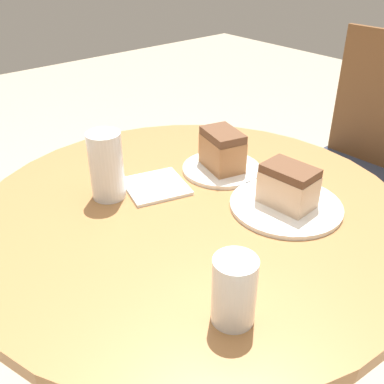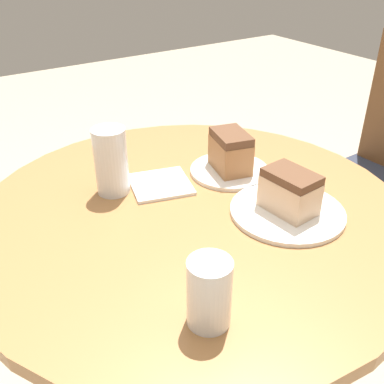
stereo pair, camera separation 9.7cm
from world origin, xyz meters
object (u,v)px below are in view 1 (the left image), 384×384
at_px(chair, 355,164).
at_px(cake_slice_far, 288,186).
at_px(glass_lemonade, 234,293).
at_px(plate_near, 221,169).
at_px(glass_water, 107,169).
at_px(plate_far, 286,205).
at_px(cake_slice_near, 222,150).

relative_size(chair, cake_slice_far, 8.08).
xyz_separation_m(cake_slice_far, glass_lemonade, (0.15, -0.32, -0.00)).
xyz_separation_m(plate_near, cake_slice_far, (0.22, -0.01, 0.05)).
bearing_deg(glass_lemonade, plate_near, 138.33).
bearing_deg(glass_water, plate_near, 74.69).
relative_size(chair, glass_lemonade, 8.24).
height_order(plate_near, glass_water, glass_water).
distance_m(cake_slice_far, glass_water, 0.40).
height_order(plate_near, glass_lemonade, glass_lemonade).
distance_m(chair, plate_far, 0.85).
relative_size(plate_near, cake_slice_far, 1.66).
bearing_deg(cake_slice_far, glass_water, -137.53).
relative_size(cake_slice_near, cake_slice_far, 1.06).
bearing_deg(cake_slice_near, cake_slice_far, -3.17).
bearing_deg(cake_slice_near, glass_water, -105.31).
bearing_deg(plate_near, glass_lemonade, -41.67).
xyz_separation_m(plate_near, glass_lemonade, (0.37, -0.33, 0.05)).
bearing_deg(glass_lemonade, cake_slice_far, 115.85).
bearing_deg(plate_far, cake_slice_far, 90.00).
bearing_deg(glass_water, plate_far, 42.47).
relative_size(cake_slice_far, glass_lemonade, 1.02).
bearing_deg(cake_slice_near, plate_near, 0.00).
bearing_deg(cake_slice_far, chair, 108.61).
xyz_separation_m(chair, glass_lemonade, (0.41, -1.09, 0.30)).
bearing_deg(plate_far, glass_water, -137.53).
distance_m(plate_far, cake_slice_far, 0.05).
bearing_deg(plate_far, glass_lemonade, -64.15).
bearing_deg(glass_water, chair, 88.07).
bearing_deg(chair, plate_far, -73.10).
height_order(plate_near, plate_far, same).
bearing_deg(plate_near, chair, 93.17).
relative_size(plate_far, cake_slice_far, 2.06).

